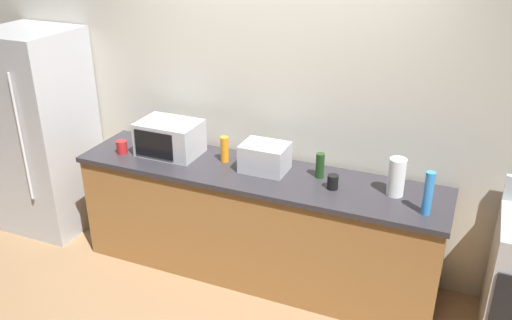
# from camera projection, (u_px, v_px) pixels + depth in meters

# --- Properties ---
(ground_plane) EXTENTS (8.00, 8.00, 0.00)m
(ground_plane) POSITION_uv_depth(u_px,v_px,m) (235.00, 300.00, 4.12)
(ground_plane) COLOR #93704C
(back_wall) EXTENTS (6.40, 0.10, 2.70)m
(back_wall) POSITION_uv_depth(u_px,v_px,m) (277.00, 99.00, 4.23)
(back_wall) COLOR beige
(back_wall) RESTS_ON ground_plane
(counter_run) EXTENTS (2.84, 0.64, 0.90)m
(counter_run) POSITION_uv_depth(u_px,v_px,m) (256.00, 224.00, 4.26)
(counter_run) COLOR #9E6B38
(counter_run) RESTS_ON ground_plane
(refrigerator) EXTENTS (0.72, 0.73, 1.80)m
(refrigerator) POSITION_uv_depth(u_px,v_px,m) (42.00, 132.00, 4.80)
(refrigerator) COLOR #B7BABF
(refrigerator) RESTS_ON ground_plane
(microwave) EXTENTS (0.48, 0.35, 0.27)m
(microwave) POSITION_uv_depth(u_px,v_px,m) (170.00, 138.00, 4.33)
(microwave) COLOR #B7BABF
(microwave) RESTS_ON counter_run
(toaster_oven) EXTENTS (0.34, 0.26, 0.21)m
(toaster_oven) POSITION_uv_depth(u_px,v_px,m) (265.00, 157.00, 4.06)
(toaster_oven) COLOR #B7BABF
(toaster_oven) RESTS_ON counter_run
(paper_towel_roll) EXTENTS (0.12, 0.12, 0.27)m
(paper_towel_roll) POSITION_uv_depth(u_px,v_px,m) (397.00, 177.00, 3.70)
(paper_towel_roll) COLOR white
(paper_towel_roll) RESTS_ON counter_run
(bottle_wine) EXTENTS (0.06, 0.06, 0.19)m
(bottle_wine) POSITION_uv_depth(u_px,v_px,m) (320.00, 165.00, 3.96)
(bottle_wine) COLOR #1E3F19
(bottle_wine) RESTS_ON counter_run
(bottle_dish_soap) EXTENTS (0.06, 0.06, 0.20)m
(bottle_dish_soap) POSITION_uv_depth(u_px,v_px,m) (225.00, 149.00, 4.21)
(bottle_dish_soap) COLOR orange
(bottle_dish_soap) RESTS_ON counter_run
(bottle_spray_cleaner) EXTENTS (0.06, 0.06, 0.30)m
(bottle_spray_cleaner) POSITION_uv_depth(u_px,v_px,m) (428.00, 193.00, 3.46)
(bottle_spray_cleaner) COLOR #338CE5
(bottle_spray_cleaner) RESTS_ON counter_run
(mug_red) EXTENTS (0.09, 0.09, 0.11)m
(mug_red) POSITION_uv_depth(u_px,v_px,m) (122.00, 147.00, 4.37)
(mug_red) COLOR red
(mug_red) RESTS_ON counter_run
(mug_black) EXTENTS (0.08, 0.08, 0.10)m
(mug_black) POSITION_uv_depth(u_px,v_px,m) (333.00, 182.00, 3.81)
(mug_black) COLOR black
(mug_black) RESTS_ON counter_run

